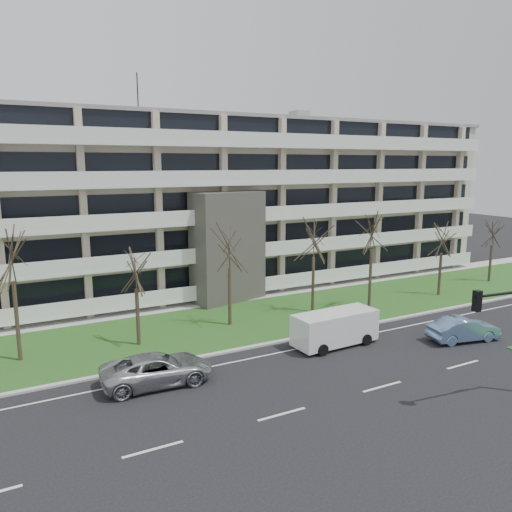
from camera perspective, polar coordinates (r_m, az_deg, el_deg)
ground at (r=27.13m, az=14.23°, el=-14.28°), size 160.00×160.00×0.00m
grass_verge at (r=37.02m, az=0.48°, el=-7.08°), size 90.00×10.00×0.06m
curb at (r=32.94m, az=4.72°, el=-9.33°), size 90.00×0.35×0.12m
sidewalk at (r=41.72m, az=-3.17°, el=-5.04°), size 90.00×2.00×0.08m
lane_edge_line at (r=31.80m, az=6.21°, el=-10.21°), size 90.00×0.12×0.01m
apartment_building at (r=46.59m, az=-6.86°, el=6.02°), size 60.50×15.10×18.75m
silver_pickup at (r=26.84m, az=-11.23°, el=-12.58°), size 5.87×2.99×1.59m
blue_sedan at (r=34.96m, az=22.61°, el=-7.73°), size 4.89×2.54×1.53m
white_van at (r=31.83m, az=9.12°, el=-7.83°), size 5.59×2.45×2.13m
tree_1 at (r=30.81m, az=-26.26°, el=0.73°), size 4.22×4.22×8.45m
tree_2 at (r=31.27m, az=-13.61°, el=-1.19°), size 3.25×3.25×6.49m
tree_3 at (r=34.14m, az=-3.09°, el=1.31°), size 3.71×3.71×7.42m
tree_4 at (r=37.44m, az=6.66°, el=2.38°), size 3.83×3.83×7.67m
tree_5 at (r=39.32m, az=13.17°, el=3.38°), size 4.19×4.19×8.39m
tree_6 at (r=45.11m, az=20.53°, el=2.11°), size 3.31×3.31×6.62m
tree_7 at (r=52.30m, az=25.47°, el=2.63°), size 3.19×3.19×6.39m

